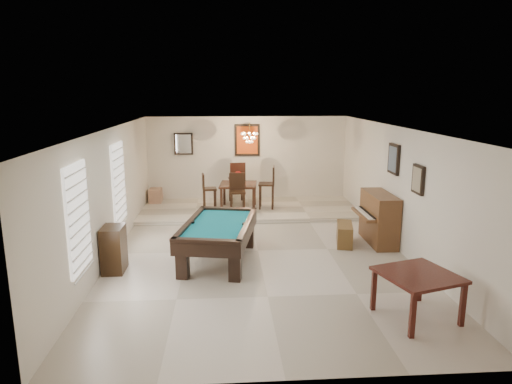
{
  "coord_description": "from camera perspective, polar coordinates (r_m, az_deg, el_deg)",
  "views": [
    {
      "loc": [
        -0.67,
        -9.21,
        3.32
      ],
      "look_at": [
        0.0,
        0.6,
        1.15
      ],
      "focal_mm": 32.0,
      "sensor_mm": 36.0,
      "label": 1
    }
  ],
  "objects": [
    {
      "name": "pool_table",
      "position": [
        9.14,
        -4.7,
        -6.32
      ],
      "size": [
        1.66,
        2.5,
        0.77
      ],
      "primitive_type": null,
      "rotation": [
        0.0,
        0.0,
        -0.19
      ],
      "color": "black",
      "rests_on": "ground_plane"
    },
    {
      "name": "apothecary_chest",
      "position": [
        9.01,
        -17.35,
        -6.83
      ],
      "size": [
        0.39,
        0.58,
        0.87
      ],
      "primitive_type": "cube",
      "color": "black",
      "rests_on": "ground_plane"
    },
    {
      "name": "window_left_rear",
      "position": [
        10.26,
        -16.79,
        1.12
      ],
      "size": [
        0.06,
        1.0,
        1.7
      ],
      "primitive_type": "cube",
      "color": "white",
      "rests_on": "wall_left"
    },
    {
      "name": "piano_bench",
      "position": [
        10.33,
        11.0,
        -5.2
      ],
      "size": [
        0.49,
        0.88,
        0.46
      ],
      "primitive_type": "cube",
      "rotation": [
        0.0,
        0.0,
        -0.22
      ],
      "color": "brown",
      "rests_on": "ground_plane"
    },
    {
      "name": "wall_left",
      "position": [
        9.71,
        -17.69,
        -0.16
      ],
      "size": [
        0.04,
        9.0,
        2.6
      ],
      "primitive_type": "cube",
      "color": "silver",
      "rests_on": "ground_plane"
    },
    {
      "name": "dining_table",
      "position": [
        12.69,
        -2.21,
        -0.26
      ],
      "size": [
        1.09,
        1.09,
        0.83
      ],
      "primitive_type": null,
      "rotation": [
        0.0,
        0.0,
        -0.09
      ],
      "color": "black",
      "rests_on": "dining_step"
    },
    {
      "name": "flower_vase",
      "position": [
        12.58,
        -2.23,
        2.12
      ],
      "size": [
        0.18,
        0.18,
        0.24
      ],
      "primitive_type": null,
      "rotation": [
        0.0,
        0.0,
        -0.31
      ],
      "color": "#A00F0D",
      "rests_on": "dining_table"
    },
    {
      "name": "corner_bench",
      "position": [
        13.78,
        -12.45,
        -0.42
      ],
      "size": [
        0.36,
        0.45,
        0.4
      ],
      "primitive_type": "cube",
      "rotation": [
        0.0,
        0.0,
        0.01
      ],
      "color": "#A57659",
      "rests_on": "dining_step"
    },
    {
      "name": "wall_back",
      "position": [
        13.88,
        -1.11,
        4.07
      ],
      "size": [
        6.0,
        0.04,
        2.6
      ],
      "primitive_type": "cube",
      "color": "silver",
      "rests_on": "ground_plane"
    },
    {
      "name": "window_left_front",
      "position": [
        7.62,
        -21.34,
        -3.01
      ],
      "size": [
        0.06,
        1.0,
        1.7
      ],
      "primitive_type": "cube",
      "color": "white",
      "rests_on": "wall_left"
    },
    {
      "name": "dining_chair_west",
      "position": [
        12.63,
        -5.83,
        0.04
      ],
      "size": [
        0.41,
        0.41,
        1.01
      ],
      "primitive_type": null,
      "rotation": [
        0.0,
        0.0,
        1.68
      ],
      "color": "black",
      "rests_on": "dining_step"
    },
    {
      "name": "back_mirror",
      "position": [
        13.81,
        -9.05,
        5.97
      ],
      "size": [
        0.55,
        0.06,
        0.65
      ],
      "primitive_type": "cube",
      "color": "white",
      "rests_on": "wall_back"
    },
    {
      "name": "dining_chair_south",
      "position": [
        11.89,
        -2.34,
        -0.4
      ],
      "size": [
        0.42,
        0.42,
        1.12
      ],
      "primitive_type": null,
      "rotation": [
        0.0,
        0.0,
        0.01
      ],
      "color": "black",
      "rests_on": "dining_step"
    },
    {
      "name": "chandelier",
      "position": [
        12.48,
        -0.82,
        7.29
      ],
      "size": [
        0.44,
        0.44,
        0.6
      ],
      "primitive_type": null,
      "color": "#FFE5B2",
      "rests_on": "ceiling"
    },
    {
      "name": "dining_step",
      "position": [
        12.9,
        -0.81,
        -2.2
      ],
      "size": [
        6.0,
        2.5,
        0.12
      ],
      "primitive_type": "cube",
      "color": "beige",
      "rests_on": "ground_plane"
    },
    {
      "name": "dining_chair_north",
      "position": [
        13.39,
        -2.43,
        1.25
      ],
      "size": [
        0.5,
        0.5,
        1.21
      ],
      "primitive_type": null,
      "rotation": [
        0.0,
        0.0,
        3.28
      ],
      "color": "black",
      "rests_on": "dining_step"
    },
    {
      "name": "wall_right",
      "position": [
        10.12,
        17.44,
        0.35
      ],
      "size": [
        0.04,
        9.0,
        2.6
      ],
      "primitive_type": "cube",
      "color": "silver",
      "rests_on": "ground_plane"
    },
    {
      "name": "upright_piano",
      "position": [
        10.49,
        14.44,
        -3.2
      ],
      "size": [
        0.76,
        1.35,
        1.13
      ],
      "primitive_type": null,
      "color": "brown",
      "rests_on": "ground_plane"
    },
    {
      "name": "ceiling",
      "position": [
        9.27,
        0.26,
        7.99
      ],
      "size": [
        6.0,
        9.0,
        0.04
      ],
      "primitive_type": "cube",
      "color": "white",
      "rests_on": "wall_back"
    },
    {
      "name": "right_picture_lower",
      "position": [
        9.13,
        19.62,
        1.49
      ],
      "size": [
        0.06,
        0.45,
        0.55
      ],
      "primitive_type": "cube",
      "color": "gray",
      "rests_on": "wall_right"
    },
    {
      "name": "square_table",
      "position": [
        7.35,
        19.45,
        -12.11
      ],
      "size": [
        1.28,
        1.28,
        0.71
      ],
      "primitive_type": null,
      "rotation": [
        0.0,
        0.0,
        0.3
      ],
      "color": "#38130E",
      "rests_on": "ground_plane"
    },
    {
      "name": "wall_front",
      "position": [
        5.17,
        3.94,
        -10.57
      ],
      "size": [
        6.0,
        0.04,
        2.6
      ],
      "primitive_type": "cube",
      "color": "silver",
      "rests_on": "ground_plane"
    },
    {
      "name": "back_painting",
      "position": [
        13.76,
        -1.11,
        6.51
      ],
      "size": [
        0.75,
        0.06,
        0.95
      ],
      "primitive_type": "cube",
      "color": "#D84C14",
      "rests_on": "wall_back"
    },
    {
      "name": "right_picture_upper",
      "position": [
        10.28,
        16.85,
        3.97
      ],
      "size": [
        0.06,
        0.55,
        0.65
      ],
      "primitive_type": "cube",
      "color": "slate",
      "rests_on": "wall_right"
    },
    {
      "name": "ground_plane",
      "position": [
        9.82,
        0.24,
        -7.38
      ],
      "size": [
        6.0,
        9.0,
        0.02
      ],
      "primitive_type": "cube",
      "color": "beige"
    },
    {
      "name": "dining_chair_east",
      "position": [
        12.7,
        1.32,
        0.58
      ],
      "size": [
        0.49,
        0.49,
        1.18
      ],
      "primitive_type": null,
      "rotation": [
        0.0,
        0.0,
        -1.7
      ],
      "color": "black",
      "rests_on": "dining_step"
    }
  ]
}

